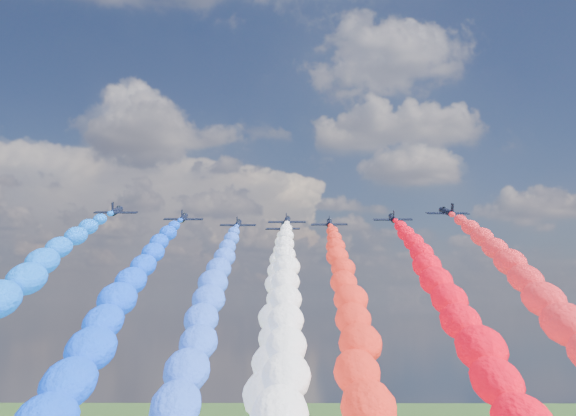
# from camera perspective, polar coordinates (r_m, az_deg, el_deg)

# --- Properties ---
(jet_0) EXTENTS (9.02, 11.96, 5.00)m
(jet_0) POSITION_cam_1_polar(r_m,az_deg,el_deg) (145.69, -13.64, -0.23)
(jet_0) COLOR black
(trail_0) EXTENTS (6.43, 99.31, 40.98)m
(trail_0) POSITION_cam_1_polar(r_m,az_deg,el_deg) (95.93, -21.44, -7.32)
(trail_0) COLOR blue
(jet_1) EXTENTS (9.11, 12.03, 5.00)m
(jet_1) POSITION_cam_1_polar(r_m,az_deg,el_deg) (154.90, -8.40, -0.78)
(jet_1) COLOR black
(trail_1) EXTENTS (6.43, 99.31, 40.98)m
(trail_1) POSITION_cam_1_polar(r_m,az_deg,el_deg) (103.74, -12.95, -7.61)
(trail_1) COLOR #0A40EA
(jet_2) EXTENTS (8.52, 11.61, 5.00)m
(jet_2) POSITION_cam_1_polar(r_m,az_deg,el_deg) (165.83, -4.03, -1.27)
(jet_2) COLOR black
(trail_2) EXTENTS (6.43, 99.31, 40.98)m
(trail_2) POSITION_cam_1_polar(r_m,az_deg,el_deg) (114.04, -6.13, -7.72)
(trail_2) COLOR blue
(jet_3) EXTENTS (8.76, 11.78, 5.00)m
(jet_3) POSITION_cam_1_polar(r_m,az_deg,el_deg) (158.85, -0.07, -1.02)
(jet_3) COLOR black
(trail_3) EXTENTS (6.43, 99.31, 40.98)m
(trail_3) POSITION_cam_1_polar(r_m,az_deg,el_deg) (106.79, -0.34, -7.78)
(trail_3) COLOR white
(jet_4) EXTENTS (8.89, 11.87, 5.00)m
(jet_4) POSITION_cam_1_polar(r_m,az_deg,el_deg) (174.05, -0.41, -1.58)
(jet_4) COLOR black
(trail_4) EXTENTS (6.43, 99.31, 40.98)m
(trail_4) POSITION_cam_1_polar(r_m,az_deg,el_deg) (122.09, -0.80, -7.73)
(trail_4) COLOR white
(jet_5) EXTENTS (8.97, 11.93, 5.00)m
(jet_5) POSITION_cam_1_polar(r_m,az_deg,el_deg) (164.32, 3.34, -1.22)
(jet_5) COLOR black
(trail_5) EXTENTS (6.43, 99.31, 40.98)m
(trail_5) POSITION_cam_1_polar(r_m,az_deg,el_deg) (112.39, 4.72, -7.74)
(trail_5) COLOR red
(jet_6) EXTENTS (9.15, 12.06, 5.00)m
(jet_6) POSITION_cam_1_polar(r_m,az_deg,el_deg) (155.66, 8.40, -0.81)
(jet_6) COLOR black
(trail_6) EXTENTS (6.43, 99.31, 40.98)m
(trail_6) POSITION_cam_1_polar(r_m,az_deg,el_deg) (104.32, 12.47, -7.62)
(trail_6) COLOR red
(jet_7) EXTENTS (9.09, 12.02, 5.00)m
(jet_7) POSITION_cam_1_polar(r_m,az_deg,el_deg) (146.55, 12.66, -0.30)
(jet_7) COLOR black
(trail_7) EXTENTS (6.43, 99.31, 40.98)m
(trail_7) POSITION_cam_1_polar(r_m,az_deg,el_deg) (96.19, 19.41, -7.41)
(trail_7) COLOR red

